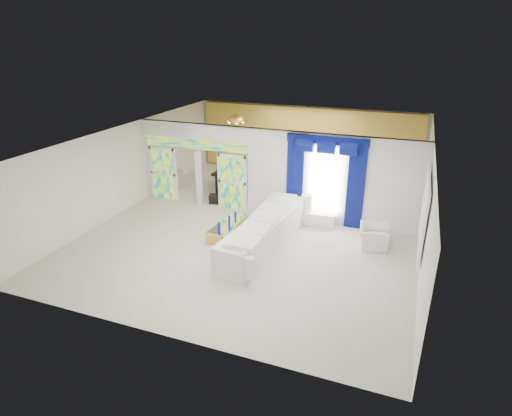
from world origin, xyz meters
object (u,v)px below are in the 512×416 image
at_px(console_table, 315,218).
at_px(armchair, 374,237).
at_px(coffee_table, 228,229).
at_px(grand_piano, 239,177).
at_px(white_sofa, 265,233).

xyz_separation_m(console_table, armchair, (1.99, -0.90, 0.09)).
distance_m(coffee_table, grand_piano, 4.23).
distance_m(coffee_table, console_table, 2.94).
height_order(coffee_table, armchair, armchair).
bearing_deg(coffee_table, grand_piano, 108.31).
xyz_separation_m(white_sofa, console_table, (1.02, 2.04, -0.21)).
bearing_deg(armchair, console_table, 58.99).
bearing_deg(grand_piano, console_table, -47.57).
distance_m(white_sofa, coffee_table, 1.40).
xyz_separation_m(coffee_table, armchair, (4.37, 0.83, 0.12)).
relative_size(coffee_table, armchair, 1.78).
bearing_deg(coffee_table, console_table, 36.20).
relative_size(console_table, grand_piano, 0.63).
relative_size(white_sofa, grand_piano, 2.19).
bearing_deg(white_sofa, coffee_table, 173.63).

